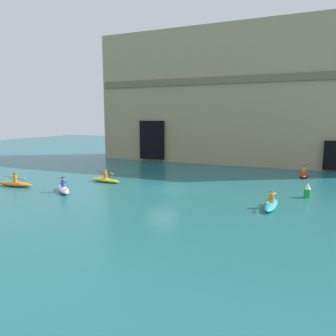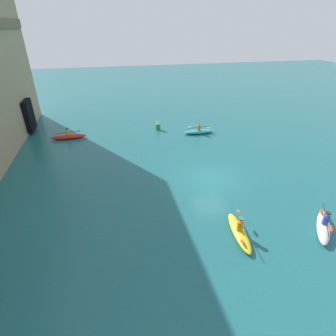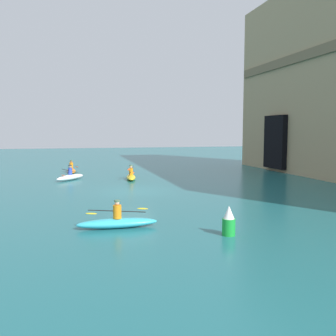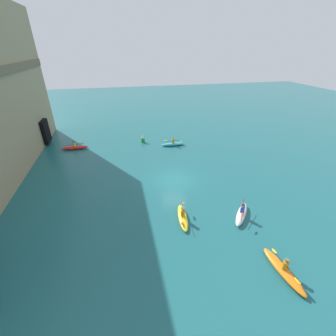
{
  "view_description": "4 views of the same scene",
  "coord_description": "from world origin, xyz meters",
  "views": [
    {
      "loc": [
        10.78,
        -23.38,
        5.83
      ],
      "look_at": [
        -0.94,
        3.33,
        1.21
      ],
      "focal_mm": 35.0,
      "sensor_mm": 36.0,
      "label": 1
    },
    {
      "loc": [
        -15.38,
        6.91,
        9.97
      ],
      "look_at": [
        0.65,
        3.13,
        0.88
      ],
      "focal_mm": 28.0,
      "sensor_mm": 36.0,
      "label": 2
    },
    {
      "loc": [
        23.31,
        -3.7,
        3.88
      ],
      "look_at": [
        -0.51,
        2.4,
        1.39
      ],
      "focal_mm": 40.0,
      "sensor_mm": 36.0,
      "label": 3
    },
    {
      "loc": [
        -18.96,
        4.86,
        12.06
      ],
      "look_at": [
        -0.98,
        0.84,
        1.97
      ],
      "focal_mm": 24.0,
      "sensor_mm": 36.0,
      "label": 4
    }
  ],
  "objects": [
    {
      "name": "kayak_white",
      "position": [
        -6.64,
        -3.91,
        0.26
      ],
      "size": [
        2.76,
        2.44,
        1.19
      ],
      "rotation": [
        0.0,
        0.0,
        2.45
      ],
      "color": "white",
      "rests_on": "ground"
    },
    {
      "name": "kayak_yellow",
      "position": [
        -5.93,
        0.76,
        0.22
      ],
      "size": [
        3.2,
        1.08,
        1.13
      ],
      "rotation": [
        0.0,
        0.0,
        6.15
      ],
      "color": "yellow",
      "rests_on": "ground"
    },
    {
      "name": "kayak_red",
      "position": [
        10.29,
        10.91,
        0.24
      ],
      "size": [
        0.77,
        3.35,
        1.08
      ],
      "rotation": [
        0.0,
        0.0,
        1.57
      ],
      "color": "red",
      "rests_on": "ground"
    },
    {
      "name": "marker_buoy",
      "position": [
        10.75,
        1.84,
        0.51
      ],
      "size": [
        0.49,
        0.49,
        1.11
      ],
      "color": "green",
      "rests_on": "ground"
    },
    {
      "name": "ground_plane",
      "position": [
        0.0,
        0.0,
        0.0
      ],
      "size": [
        120.0,
        120.0,
        0.0
      ],
      "primitive_type": "plane",
      "color": "#1E6066"
    },
    {
      "name": "kayak_cyan",
      "position": [
        8.66,
        -2.03,
        0.24
      ],
      "size": [
        0.8,
        3.24,
        1.12
      ],
      "rotation": [
        0.0,
        0.0,
        4.68
      ],
      "color": "#33B2C6",
      "rests_on": "ground"
    },
    {
      "name": "kayak_orange",
      "position": [
        -11.84,
        -3.83,
        0.23
      ],
      "size": [
        3.54,
        0.96,
        1.16
      ],
      "rotation": [
        0.0,
        0.0,
        3.21
      ],
      "color": "orange",
      "rests_on": "ground"
    }
  ]
}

